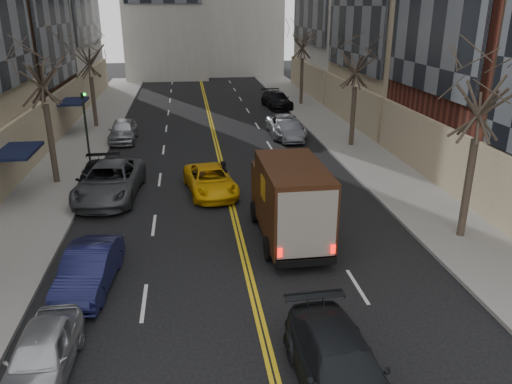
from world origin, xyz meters
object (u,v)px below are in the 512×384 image
(taxi, at_px, (210,180))
(pedestrian, at_px, (224,176))
(observer_sedan, at_px, (341,370))
(ups_truck, at_px, (290,201))

(taxi, relative_size, pedestrian, 3.01)
(observer_sedan, height_order, taxi, observer_sedan)
(observer_sedan, distance_m, taxi, 14.44)
(ups_truck, bearing_deg, pedestrian, 108.91)
(pedestrian, bearing_deg, observer_sedan, -158.62)
(ups_truck, xyz_separation_m, taxi, (-2.83, 5.72, -0.99))
(observer_sedan, xyz_separation_m, taxi, (-2.34, 14.25, -0.06))
(observer_sedan, bearing_deg, ups_truck, 84.61)
(ups_truck, bearing_deg, taxi, 115.84)
(ups_truck, height_order, observer_sedan, ups_truck)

